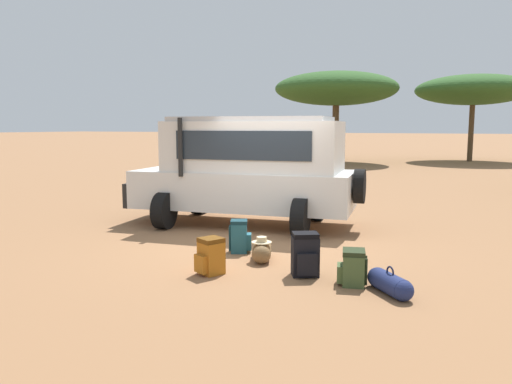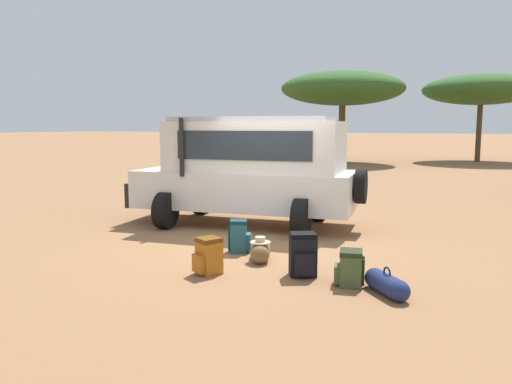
% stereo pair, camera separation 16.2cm
% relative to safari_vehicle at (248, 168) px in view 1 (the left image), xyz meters
% --- Properties ---
extents(ground_plane, '(320.00, 320.00, 0.00)m').
position_rel_safari_vehicle_xyz_m(ground_plane, '(0.97, -1.72, -1.29)').
color(ground_plane, '#936642').
extents(safari_vehicle, '(5.46, 3.19, 2.44)m').
position_rel_safari_vehicle_xyz_m(safari_vehicle, '(0.00, 0.00, 0.00)').
color(safari_vehicle, silver).
rests_on(safari_vehicle, ground_plane).
extents(backpack_beside_front_wheel, '(0.48, 0.49, 0.66)m').
position_rel_safari_vehicle_xyz_m(backpack_beside_front_wheel, '(2.50, -3.19, -0.97)').
color(backpack_beside_front_wheel, black).
rests_on(backpack_beside_front_wheel, ground_plane).
extents(backpack_cluster_center, '(0.44, 0.40, 0.58)m').
position_rel_safari_vehicle_xyz_m(backpack_cluster_center, '(0.96, -2.33, -1.01)').
color(backpack_cluster_center, '#235B6B').
rests_on(backpack_cluster_center, ground_plane).
extents(backpack_near_rear_wheel, '(0.46, 0.44, 0.51)m').
position_rel_safari_vehicle_xyz_m(backpack_near_rear_wheel, '(3.25, -3.30, -1.05)').
color(backpack_near_rear_wheel, '#42562D').
rests_on(backpack_near_rear_wheel, ground_plane).
extents(backpack_outermost, '(0.43, 0.48, 0.56)m').
position_rel_safari_vehicle_xyz_m(backpack_outermost, '(1.16, -3.70, -1.02)').
color(backpack_outermost, '#B26619').
rests_on(backpack_outermost, ground_plane).
extents(duffel_bag_low_black_case, '(0.50, 0.76, 0.42)m').
position_rel_safari_vehicle_xyz_m(duffel_bag_low_black_case, '(1.54, -2.65, -1.13)').
color(duffel_bag_low_black_case, brown).
rests_on(duffel_bag_low_black_case, ground_plane).
extents(duffel_bag_soft_canvas, '(0.69, 0.71, 0.38)m').
position_rel_safari_vehicle_xyz_m(duffel_bag_soft_canvas, '(3.80, -3.48, -1.15)').
color(duffel_bag_soft_canvas, navy).
rests_on(duffel_bag_soft_canvas, ground_plane).
extents(acacia_tree_far_left, '(7.43, 7.48, 5.51)m').
position_rel_safari_vehicle_xyz_m(acacia_tree_far_left, '(-3.73, 19.90, 3.19)').
color(acacia_tree_far_left, brown).
rests_on(acacia_tree_far_left, ground_plane).
extents(acacia_tree_left_mid, '(7.14, 7.01, 5.47)m').
position_rel_safari_vehicle_xyz_m(acacia_tree_left_mid, '(3.78, 24.77, 3.22)').
color(acacia_tree_left_mid, brown).
rests_on(acacia_tree_left_mid, ground_plane).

